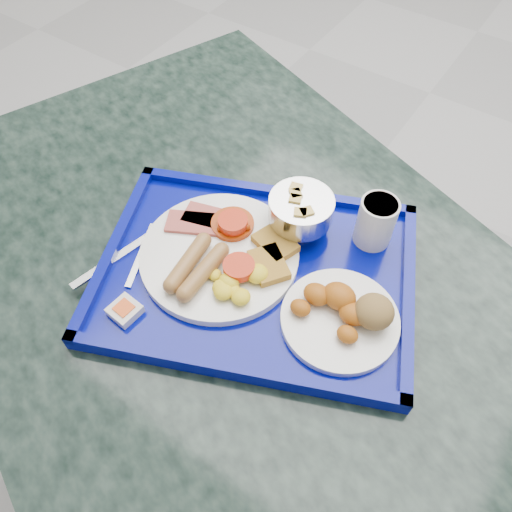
{
  "coord_description": "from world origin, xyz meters",
  "views": [
    {
      "loc": [
        0.47,
        -1.5,
        1.45
      ],
      "look_at": [
        0.21,
        -1.12,
        0.83
      ],
      "focal_mm": 35.0,
      "sensor_mm": 36.0,
      "label": 1
    }
  ],
  "objects": [
    {
      "name": "floor",
      "position": [
        0.0,
        0.0,
        0.0
      ],
      "size": [
        6.0,
        6.0,
        0.0
      ],
      "primitive_type": "plane",
      "color": "#979799",
      "rests_on": "ground"
    },
    {
      "name": "juice_cup",
      "position": [
        0.33,
        -0.96,
        0.84
      ],
      "size": [
        0.06,
        0.06,
        0.09
      ],
      "color": "silver",
      "rests_on": "tray"
    },
    {
      "name": "knife",
      "position": [
        0.01,
        -1.21,
        0.8
      ],
      "size": [
        0.05,
        0.19,
        0.0
      ],
      "primitive_type": "cube",
      "rotation": [
        0.0,
        0.0,
        -0.21
      ],
      "color": "#BABABC",
      "rests_on": "tray"
    },
    {
      "name": "table",
      "position": [
        0.18,
        -1.13,
        0.58
      ],
      "size": [
        1.46,
        1.22,
        0.78
      ],
      "rotation": [
        0.0,
        0.0,
        -0.37
      ],
      "color": "slate",
      "rests_on": "floor"
    },
    {
      "name": "fruit_bowl",
      "position": [
        0.22,
        -1.01,
        0.84
      ],
      "size": [
        0.11,
        0.11,
        0.07
      ],
      "color": "#BABABC",
      "rests_on": "tray"
    },
    {
      "name": "bread_plate",
      "position": [
        0.37,
        -1.12,
        0.81
      ],
      "size": [
        0.18,
        0.18,
        0.06
      ],
      "rotation": [
        0.0,
        0.0,
        -0.42
      ],
      "color": "white",
      "rests_on": "tray"
    },
    {
      "name": "tray",
      "position": [
        0.21,
        -1.12,
        0.79
      ],
      "size": [
        0.59,
        0.52,
        0.03
      ],
      "rotation": [
        0.0,
        0.0,
        0.4
      ],
      "color": "#020985",
      "rests_on": "table"
    },
    {
      "name": "jam_packet",
      "position": [
        0.09,
        -1.29,
        0.8
      ],
      "size": [
        0.04,
        0.04,
        0.02
      ],
      "rotation": [
        0.0,
        0.0,
        -0.08
      ],
      "color": "silver",
      "rests_on": "tray"
    },
    {
      "name": "main_plate",
      "position": [
        0.15,
        -1.13,
        0.81
      ],
      "size": [
        0.26,
        0.26,
        0.04
      ],
      "rotation": [
        0.0,
        0.0,
        -0.02
      ],
      "color": "white",
      "rests_on": "tray"
    },
    {
      "name": "spoon",
      "position": [
        0.06,
        -1.14,
        0.8
      ],
      "size": [
        0.09,
        0.17,
        0.01
      ],
      "rotation": [
        0.0,
        0.0,
        0.41
      ],
      "color": "#BABABC",
      "rests_on": "tray"
    }
  ]
}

